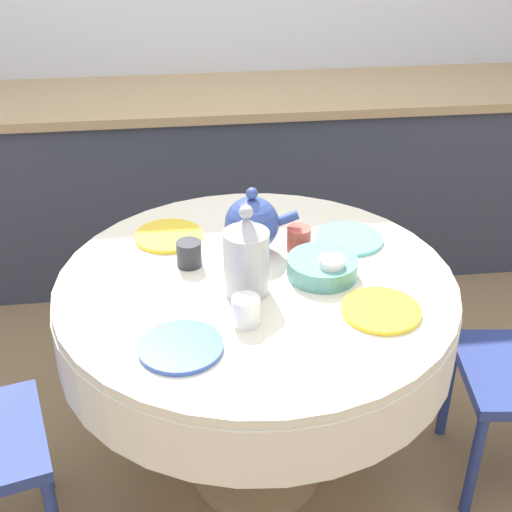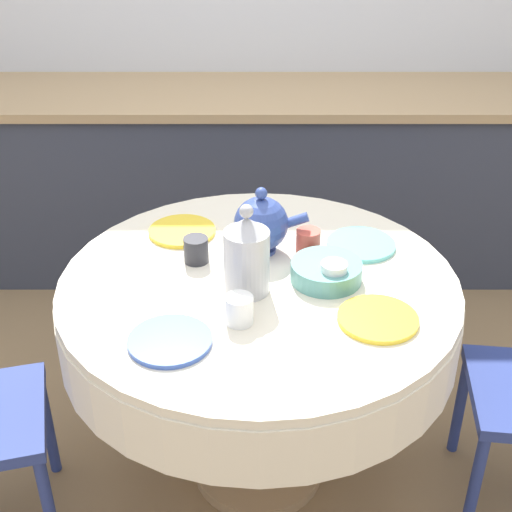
# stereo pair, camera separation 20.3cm
# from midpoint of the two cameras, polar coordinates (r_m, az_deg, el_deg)

# --- Properties ---
(ground_plane) EXTENTS (12.00, 12.00, 0.00)m
(ground_plane) POSITION_cam_midpoint_polar(r_m,az_deg,el_deg) (2.57, 2.36, -16.73)
(ground_plane) COLOR #8E704C
(kitchen_counter) EXTENTS (3.24, 0.64, 0.89)m
(kitchen_counter) POSITION_cam_midpoint_polar(r_m,az_deg,el_deg) (3.49, 1.56, 6.08)
(kitchen_counter) COLOR #383D4C
(kitchen_counter) RESTS_ON ground_plane
(dining_table) EXTENTS (1.18, 1.18, 0.78)m
(dining_table) POSITION_cam_midpoint_polar(r_m,az_deg,el_deg) (2.14, 2.72, -4.91)
(dining_table) COLOR tan
(dining_table) RESTS_ON ground_plane
(plate_near_left) EXTENTS (0.22, 0.22, 0.01)m
(plate_near_left) POSITION_cam_midpoint_polar(r_m,az_deg,el_deg) (1.82, -3.94, -6.92)
(plate_near_left) COLOR #3856AD
(plate_near_left) RESTS_ON dining_table
(cup_near_left) EXTENTS (0.07, 0.07, 0.08)m
(cup_near_left) POSITION_cam_midpoint_polar(r_m,az_deg,el_deg) (1.87, 1.54, -4.42)
(cup_near_left) COLOR white
(cup_near_left) RESTS_ON dining_table
(plate_near_right) EXTENTS (0.22, 0.22, 0.01)m
(plate_near_right) POSITION_cam_midpoint_polar(r_m,az_deg,el_deg) (1.94, 12.49, -5.01)
(plate_near_right) COLOR yellow
(plate_near_right) RESTS_ON dining_table
(cup_near_right) EXTENTS (0.07, 0.07, 0.08)m
(cup_near_right) POSITION_cam_midpoint_polar(r_m,az_deg,el_deg) (2.04, 8.86, -1.62)
(cup_near_right) COLOR white
(cup_near_right) RESTS_ON dining_table
(plate_far_left) EXTENTS (0.22, 0.22, 0.01)m
(plate_far_left) POSITION_cam_midpoint_polar(r_m,az_deg,el_deg) (2.31, -3.68, 1.92)
(plate_far_left) COLOR yellow
(plate_far_left) RESTS_ON dining_table
(cup_far_left) EXTENTS (0.07, 0.07, 0.08)m
(cup_far_left) POSITION_cam_midpoint_polar(r_m,az_deg,el_deg) (2.14, -2.35, 0.41)
(cup_far_left) COLOR #28282D
(cup_far_left) RESTS_ON dining_table
(plate_far_right) EXTENTS (0.22, 0.22, 0.01)m
(plate_far_right) POSITION_cam_midpoint_polar(r_m,az_deg,el_deg) (2.27, 10.72, 0.86)
(plate_far_right) COLOR #60BCB7
(plate_far_right) RESTS_ON dining_table
(cup_far_right) EXTENTS (0.07, 0.07, 0.08)m
(cup_far_right) POSITION_cam_midpoint_polar(r_m,az_deg,el_deg) (2.19, 6.61, 1.06)
(cup_far_right) COLOR #CC4C3D
(cup_far_right) RESTS_ON dining_table
(coffee_carafe) EXTENTS (0.13, 0.13, 0.27)m
(coffee_carafe) POSITION_cam_midpoint_polar(r_m,az_deg,el_deg) (1.96, 1.98, -0.05)
(coffee_carafe) COLOR #B2B2B7
(coffee_carafe) RESTS_ON dining_table
(teapot) EXTENTS (0.23, 0.17, 0.22)m
(teapot) POSITION_cam_midpoint_polar(r_m,az_deg,el_deg) (2.17, 2.90, 2.50)
(teapot) COLOR #33478E
(teapot) RESTS_ON dining_table
(fruit_bowl) EXTENTS (0.21, 0.21, 0.06)m
(fruit_bowl) POSITION_cam_midpoint_polar(r_m,az_deg,el_deg) (2.07, 8.21, -1.32)
(fruit_bowl) COLOR #569993
(fruit_bowl) RESTS_ON dining_table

